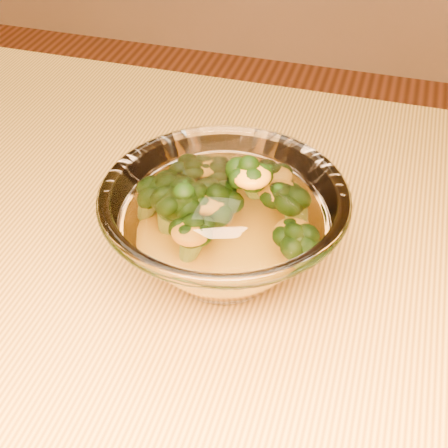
{
  "coord_description": "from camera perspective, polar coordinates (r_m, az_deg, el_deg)",
  "views": [
    {
      "loc": [
        0.17,
        -0.34,
        1.15
      ],
      "look_at": [
        0.05,
        0.05,
        0.8
      ],
      "focal_mm": 50.0,
      "sensor_mm": 36.0,
      "label": 1
    }
  ],
  "objects": [
    {
      "name": "cheese_sauce",
      "position": [
        0.55,
        -0.0,
        -1.92
      ],
      "size": [
        0.11,
        0.11,
        0.03
      ],
      "primitive_type": "ellipsoid",
      "color": "orange",
      "rests_on": "glass_bowl"
    },
    {
      "name": "table",
      "position": [
        0.63,
        -5.71,
        -12.47
      ],
      "size": [
        1.2,
        0.8,
        0.75
      ],
      "color": "gold",
      "rests_on": "ground"
    },
    {
      "name": "broccoli_heap",
      "position": [
        0.54,
        -0.22,
        1.78
      ],
      "size": [
        0.15,
        0.12,
        0.08
      ],
      "color": "black",
      "rests_on": "cheese_sauce"
    },
    {
      "name": "glass_bowl",
      "position": [
        0.54,
        -0.0,
        -0.37
      ],
      "size": [
        0.21,
        0.21,
        0.09
      ],
      "color": "white",
      "rests_on": "table"
    }
  ]
}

